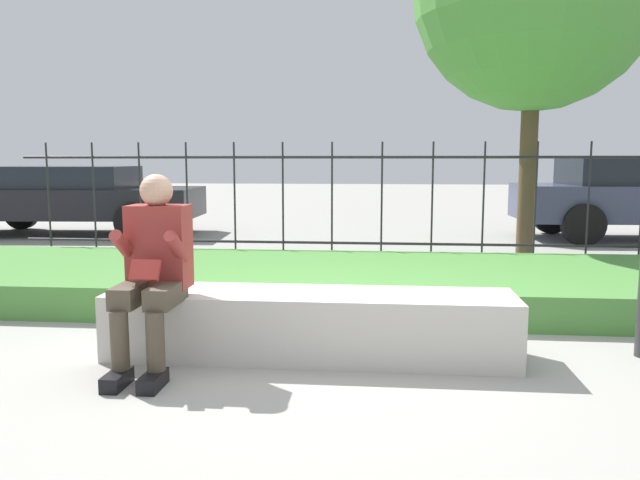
# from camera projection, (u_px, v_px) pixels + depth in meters

# --- Properties ---
(ground_plane) EXTENTS (60.00, 60.00, 0.00)m
(ground_plane) POSITION_uv_depth(u_px,v_px,m) (336.00, 357.00, 4.25)
(ground_plane) COLOR #9E9B93
(stone_bench) EXTENTS (2.75, 0.58, 0.45)m
(stone_bench) POSITION_uv_depth(u_px,v_px,m) (310.00, 328.00, 4.24)
(stone_bench) COLOR beige
(stone_bench) RESTS_ON ground_plane
(person_seated_reader) EXTENTS (0.42, 0.73, 1.25)m
(person_seated_reader) POSITION_uv_depth(u_px,v_px,m) (154.00, 264.00, 3.95)
(person_seated_reader) COLOR black
(person_seated_reader) RESTS_ON ground_plane
(grass_berm) EXTENTS (10.53, 2.31, 0.29)m
(grass_berm) POSITION_uv_depth(u_px,v_px,m) (350.00, 283.00, 6.06)
(grass_berm) COLOR #4C893D
(grass_berm) RESTS_ON ground_plane
(iron_fence) EXTENTS (8.53, 0.03, 1.55)m
(iron_fence) POSITION_uv_depth(u_px,v_px,m) (357.00, 203.00, 7.64)
(iron_fence) COLOR #232326
(iron_fence) RESTS_ON ground_plane
(car_parked_left) EXTENTS (4.55, 2.10, 1.22)m
(car_parked_left) POSITION_uv_depth(u_px,v_px,m) (70.00, 197.00, 11.12)
(car_parked_left) COLOR black
(car_parked_left) RESTS_ON ground_plane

